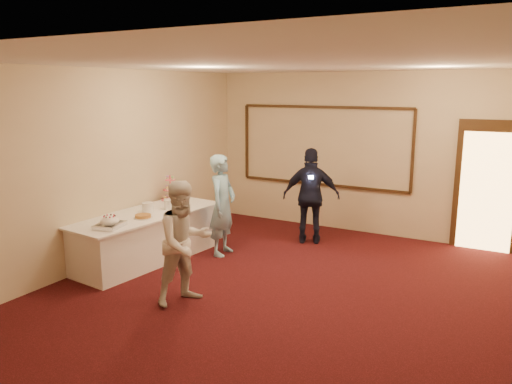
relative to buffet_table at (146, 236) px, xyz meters
The scene contains 14 objects.
floor 2.54m from the buffet_table, ahead, with size 7.00×7.00×0.00m, color black.
room_walls 3.00m from the buffet_table, ahead, with size 6.04×7.04×3.02m.
wall_molding 3.83m from the buffet_table, 62.10° to the left, with size 3.45×0.04×1.55m.
doorway 5.68m from the buffet_table, 34.48° to the left, with size 1.05×0.07×2.20m.
buffet_table is the anchor object (origin of this frame).
pavlova_tray 0.99m from the buffet_table, 82.27° to the right, with size 0.41×0.48×0.17m.
cupcake_stand 1.13m from the buffet_table, 104.89° to the left, with size 0.33×0.33×0.49m.
plate_stack_a 0.47m from the buffet_table, 98.81° to the left, with size 0.19×0.19×0.16m.
plate_stack_b 0.63m from the buffet_table, 65.05° to the left, with size 0.20×0.20×0.16m.
tart 0.51m from the buffet_table, 54.69° to the right, with size 0.28×0.28×0.06m.
man 1.31m from the buffet_table, 43.14° to the left, with size 0.60×0.40×1.66m, color #80B1C9.
woman 1.84m from the buffet_table, 33.04° to the right, with size 0.77×0.60×1.58m, color silver.
guest 2.90m from the buffet_table, 47.74° to the left, with size 0.99×0.41×1.69m, color black.
camera_flash 2.90m from the buffet_table, 43.88° to the left, with size 0.07×0.04×0.05m, color white.
Camera 1 is at (2.72, -5.56, 2.71)m, focal length 35.00 mm.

